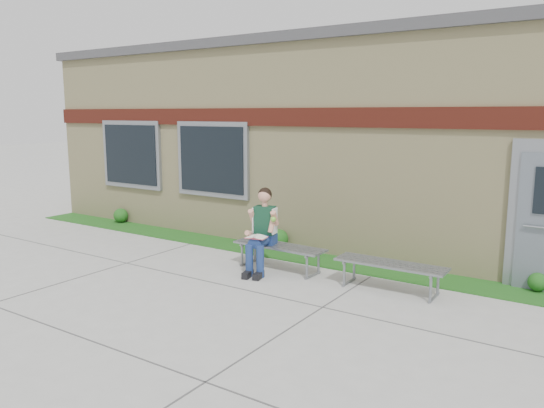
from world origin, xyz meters
The scene contains 9 objects.
ground centered at (0.00, 0.00, 0.00)m, with size 80.00×80.00×0.00m, color #9E9E99.
grass_strip centered at (0.00, 2.60, 0.01)m, with size 16.00×0.80×0.02m, color #124513.
school_building centered at (0.00, 5.99, 2.10)m, with size 16.20×6.22×4.20m.
bench_left centered at (-0.48, 1.69, 0.34)m, with size 1.70×0.52×0.44m.
bench_right centered at (1.52, 1.69, 0.34)m, with size 1.69×0.48×0.44m.
girl centered at (-0.70, 1.48, 0.72)m, with size 0.59×0.93×1.42m.
shrub_west centered at (-5.86, 2.85, 0.19)m, with size 0.35×0.35×0.35m, color #124513.
shrub_mid centered at (-1.25, 2.85, 0.21)m, with size 0.39×0.39×0.39m, color #124513.
shrub_east centered at (3.41, 2.85, 0.16)m, with size 0.28×0.28×0.28m, color #124513.
Camera 1 is at (4.29, -5.76, 2.67)m, focal length 35.00 mm.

